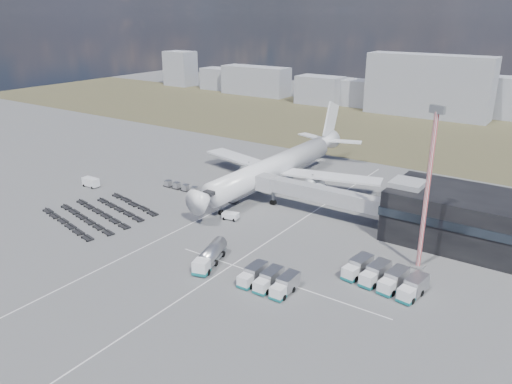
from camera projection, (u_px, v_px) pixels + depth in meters
The scene contains 16 objects.
ground at pixel (194, 228), 101.95m from camera, with size 420.00×420.00×0.00m, color #565659.
grass_strip at pixel (388, 129), 187.05m from camera, with size 420.00×90.00×0.01m, color #454329.
lane_markings at pixel (241, 235), 99.06m from camera, with size 47.12×110.00×0.01m.
terminal at pixel (470, 219), 93.22m from camera, with size 30.40×16.40×11.00m.
jet_bridge at pixel (311, 192), 107.54m from camera, with size 30.30×3.80×7.05m.
airliner at pixel (278, 165), 125.18m from camera, with size 51.59×64.53×17.62m.
skyline at pixel (473, 95), 202.77m from camera, with size 305.83×26.46×25.21m.
fuel_tanker at pixel (210, 256), 86.94m from camera, with size 5.38×10.44×3.27m.
pushback_tug at pixel (231, 216), 106.05m from camera, with size 3.35×1.88×1.50m, color white.
utility_van at pixel (91, 182), 125.45m from camera, with size 4.46×2.02×2.37m, color white.
catering_truck at pixel (315, 190), 120.08m from camera, with size 3.62×5.96×2.55m.
service_trucks_near at pixel (269, 280), 79.77m from camera, with size 8.37×6.38×2.52m.
service_trucks_far at pixel (384, 277), 80.40m from camera, with size 13.02×8.31×2.72m.
uld_row at pixel (199, 191), 120.24m from camera, with size 22.75×1.73×1.54m.
baggage_dollies at pixel (100, 214), 108.45m from camera, with size 24.36×21.36×0.69m.
floodlight_mast at pixel (427, 191), 81.77m from camera, with size 2.67×2.17×28.14m.
Camera 1 is at (63.43, -69.52, 41.91)m, focal length 35.00 mm.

